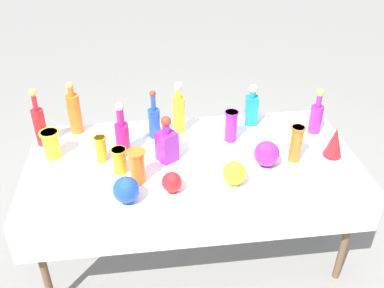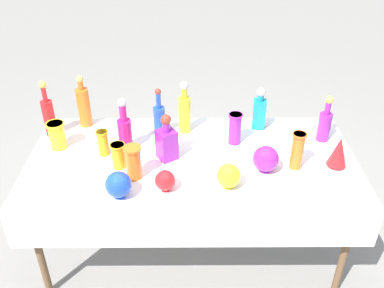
% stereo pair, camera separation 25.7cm
% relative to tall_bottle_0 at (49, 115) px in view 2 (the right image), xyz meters
% --- Properties ---
extents(ground_plane, '(40.00, 40.00, 0.00)m').
position_rel_tall_bottle_0_xyz_m(ground_plane, '(0.93, -0.28, -0.91)').
color(ground_plane, gray).
extents(display_table, '(2.01, 0.99, 0.76)m').
position_rel_tall_bottle_0_xyz_m(display_table, '(0.93, -0.31, -0.20)').
color(display_table, white).
rests_on(display_table, ground).
extents(tall_bottle_0, '(0.08, 0.08, 0.39)m').
position_rel_tall_bottle_0_xyz_m(tall_bottle_0, '(0.00, 0.00, 0.00)').
color(tall_bottle_0, red).
rests_on(tall_bottle_0, display_table).
extents(tall_bottle_1, '(0.09, 0.09, 0.37)m').
position_rel_tall_bottle_0_xyz_m(tall_bottle_1, '(0.20, 0.13, -0.00)').
color(tall_bottle_1, orange).
rests_on(tall_bottle_1, display_table).
extents(tall_bottle_2, '(0.08, 0.08, 0.33)m').
position_rel_tall_bottle_0_xyz_m(tall_bottle_2, '(0.72, 0.00, -0.03)').
color(tall_bottle_2, blue).
rests_on(tall_bottle_2, display_table).
extents(tall_bottle_3, '(0.08, 0.08, 0.37)m').
position_rel_tall_bottle_0_xyz_m(tall_bottle_3, '(0.88, 0.04, 0.00)').
color(tall_bottle_3, yellow).
rests_on(tall_bottle_3, display_table).
extents(tall_bottle_4, '(0.08, 0.08, 0.32)m').
position_rel_tall_bottle_0_xyz_m(tall_bottle_4, '(1.78, -0.07, -0.03)').
color(tall_bottle_4, purple).
rests_on(tall_bottle_4, display_table).
extents(tall_bottle_5, '(0.09, 0.09, 0.35)m').
position_rel_tall_bottle_0_xyz_m(tall_bottle_5, '(0.52, -0.18, -0.01)').
color(tall_bottle_5, '#C61972').
rests_on(tall_bottle_5, display_table).
extents(square_decanter_0, '(0.10, 0.10, 0.30)m').
position_rel_tall_bottle_0_xyz_m(square_decanter_0, '(1.39, 0.09, -0.03)').
color(square_decanter_0, teal).
rests_on(square_decanter_0, display_table).
extents(square_decanter_1, '(0.14, 0.14, 0.30)m').
position_rel_tall_bottle_0_xyz_m(square_decanter_1, '(0.78, -0.27, -0.03)').
color(square_decanter_1, purple).
rests_on(square_decanter_1, display_table).
extents(slender_vase_0, '(0.10, 0.10, 0.20)m').
position_rel_tall_bottle_0_xyz_m(slender_vase_0, '(0.60, -0.47, -0.04)').
color(slender_vase_0, orange).
rests_on(slender_vase_0, display_table).
extents(slender_vase_1, '(0.09, 0.09, 0.16)m').
position_rel_tall_bottle_0_xyz_m(slender_vase_1, '(0.50, -0.37, -0.07)').
color(slender_vase_1, orange).
rests_on(slender_vase_1, display_table).
extents(slender_vase_2, '(0.12, 0.12, 0.18)m').
position_rel_tall_bottle_0_xyz_m(slender_vase_2, '(0.09, -0.16, -0.06)').
color(slender_vase_2, yellow).
rests_on(slender_vase_2, display_table).
extents(slender_vase_3, '(0.09, 0.09, 0.23)m').
position_rel_tall_bottle_0_xyz_m(slender_vase_3, '(1.54, -0.38, -0.03)').
color(slender_vase_3, orange).
rests_on(slender_vase_3, display_table).
extents(slender_vase_4, '(0.08, 0.08, 0.17)m').
position_rel_tall_bottle_0_xyz_m(slender_vase_4, '(0.39, -0.23, -0.06)').
color(slender_vase_4, orange).
rests_on(slender_vase_4, display_table).
extents(slender_vase_5, '(0.09, 0.09, 0.21)m').
position_rel_tall_bottle_0_xyz_m(slender_vase_5, '(1.20, -0.11, -0.04)').
color(slender_vase_5, purple).
rests_on(slender_vase_5, display_table).
extents(fluted_vase_0, '(0.12, 0.12, 0.20)m').
position_rel_tall_bottle_0_xyz_m(fluted_vase_0, '(1.79, -0.37, -0.05)').
color(fluted_vase_0, red).
rests_on(fluted_vase_0, display_table).
extents(round_bowl_0, '(0.14, 0.14, 0.14)m').
position_rel_tall_bottle_0_xyz_m(round_bowl_0, '(1.13, -0.56, -0.08)').
color(round_bowl_0, yellow).
rests_on(round_bowl_0, display_table).
extents(round_bowl_1, '(0.14, 0.14, 0.15)m').
position_rel_tall_bottle_0_xyz_m(round_bowl_1, '(0.54, -0.64, -0.07)').
color(round_bowl_1, blue).
rests_on(round_bowl_1, display_table).
extents(round_bowl_2, '(0.11, 0.11, 0.12)m').
position_rel_tall_bottle_0_xyz_m(round_bowl_2, '(0.78, -0.59, -0.09)').
color(round_bowl_2, red).
rests_on(round_bowl_2, display_table).
extents(round_bowl_3, '(0.15, 0.15, 0.16)m').
position_rel_tall_bottle_0_xyz_m(round_bowl_3, '(1.36, -0.41, -0.07)').
color(round_bowl_3, purple).
rests_on(round_bowl_3, display_table).
extents(price_tag_left, '(0.07, 0.02, 0.04)m').
position_rel_tall_bottle_0_xyz_m(price_tag_left, '(1.58, -0.70, -0.13)').
color(price_tag_left, white).
rests_on(price_tag_left, display_table).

